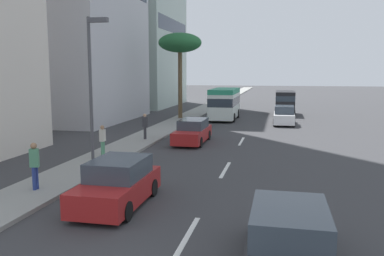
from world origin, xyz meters
name	(u,v)px	position (x,y,z in m)	size (l,w,h in m)	color
ground_plane	(252,122)	(31.50, 0.00, 0.00)	(198.00, 198.00, 0.00)	#38383A
sidewalk_right	(182,120)	(31.50, 6.61, 0.07)	(162.00, 2.53, 0.15)	gray
lane_stripe_near	(186,238)	(4.82, 0.00, 0.01)	(3.20, 0.16, 0.01)	silver
lane_stripe_mid	(225,170)	(13.00, 0.00, 0.01)	(3.20, 0.16, 0.01)	silver
lane_stripe_far	(241,141)	(21.10, 0.00, 0.01)	(3.20, 0.16, 0.01)	silver
minibus_lead	(225,103)	(33.26, 2.78, 1.63)	(6.46, 2.42, 2.97)	silver
car_second	(193,132)	(19.94, 3.07, 0.73)	(4.79, 1.81, 1.53)	#A51E1E
car_third	(284,116)	(30.57, -2.81, 0.78)	(4.30, 1.81, 1.66)	white
car_fourth	(289,240)	(3.47, -2.74, 0.76)	(4.58, 1.91, 1.59)	black
car_fifth	(118,184)	(7.07, 2.95, 0.77)	(4.28, 1.91, 1.62)	#A51E1E
van_sixth	(285,101)	(38.87, -2.95, 1.44)	(4.98, 2.08, 2.52)	black
car_seventh	(230,105)	(40.55, 3.14, 0.80)	(4.52, 1.86, 1.69)	black
pedestrian_near_lamp	(103,139)	(14.01, 6.66, 1.06)	(0.34, 0.25, 1.65)	#4C8C66
pedestrian_mid_block	(35,163)	(7.74, 6.57, 1.16)	(0.31, 0.37, 1.81)	navy
pedestrian_by_tree	(145,125)	(19.83, 6.30, 1.08)	(0.30, 0.33, 1.69)	#333338
palm_tree	(180,44)	(32.53, 7.01, 7.20)	(4.10, 4.10, 8.09)	brown
street_lamp	(92,78)	(10.94, 5.64, 4.34)	(0.24, 0.97, 6.80)	#4C4C51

